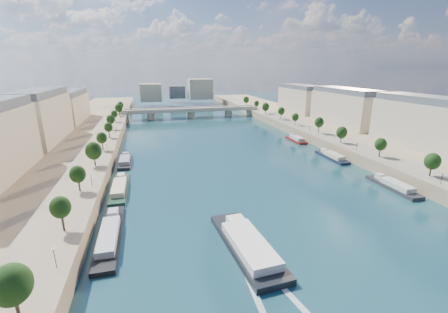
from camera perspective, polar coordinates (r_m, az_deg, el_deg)
ground at (r=133.30m, az=1.34°, el=-0.82°), size 700.00×700.00×0.00m
quay_left at (r=133.43m, az=-29.99°, el=-1.99°), size 44.00×520.00×5.00m
quay_right at (r=166.47m, az=25.98°, el=1.93°), size 44.00×520.00×5.00m
pave_left at (r=129.29m, az=-23.77°, el=-0.50°), size 14.00×520.00×0.10m
pave_right at (r=156.72m, az=21.88°, el=2.55°), size 14.00×520.00×0.10m
trees_left at (r=129.50m, az=-23.05°, el=2.11°), size 4.80×268.80×8.26m
trees_right at (r=162.46m, az=19.48°, el=5.24°), size 4.80×268.80×8.26m
lamps_left at (r=118.32m, az=-22.50°, el=-0.47°), size 0.36×200.36×4.28m
lamps_right at (r=157.55m, az=19.61°, el=3.88°), size 0.36×200.36×4.28m
buildings_left at (r=145.51m, az=-34.52°, el=4.40°), size 16.00×226.00×23.20m
buildings_right at (r=181.31m, az=27.32°, el=7.36°), size 16.00×226.00×23.20m
skyline at (r=344.89m, az=-8.19°, el=12.31°), size 79.00×42.00×22.00m
bridge at (r=250.16m, az=-6.32°, el=8.56°), size 112.00×12.00×8.15m
tour_barge at (r=71.49m, az=4.41°, el=-16.42°), size 10.65×29.83×3.97m
wake at (r=60.01m, az=9.96°, el=-25.56°), size 10.75×26.03×0.04m
moored_barges_left at (r=76.50m, az=-21.25°, el=-15.48°), size 5.00×153.37×3.60m
moored_barges_right at (r=115.45m, az=31.07°, el=-5.72°), size 5.00×159.96×3.60m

